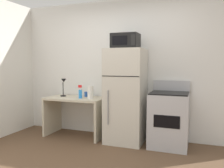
{
  "coord_description": "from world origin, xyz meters",
  "views": [
    {
      "loc": [
        1.32,
        -2.61,
        1.39
      ],
      "look_at": [
        -0.06,
        1.1,
        1.05
      ],
      "focal_mm": 37.46,
      "sensor_mm": 36.0,
      "label": 1
    }
  ],
  "objects_px": {
    "desk": "(76,109)",
    "oven_range": "(169,119)",
    "desk_lamp": "(64,84)",
    "refrigerator": "(126,96)",
    "spray_bottle": "(80,93)",
    "coffee_mug": "(86,94)",
    "microwave": "(126,41)",
    "paper_towel_roll": "(90,92)"
  },
  "relations": [
    {
      "from": "desk",
      "to": "oven_range",
      "type": "height_order",
      "value": "oven_range"
    },
    {
      "from": "desk_lamp",
      "to": "refrigerator",
      "type": "height_order",
      "value": "refrigerator"
    },
    {
      "from": "desk",
      "to": "spray_bottle",
      "type": "bearing_deg",
      "value": -28.28
    },
    {
      "from": "desk",
      "to": "desk_lamp",
      "type": "height_order",
      "value": "desk_lamp"
    },
    {
      "from": "coffee_mug",
      "to": "oven_range",
      "type": "relative_size",
      "value": 0.09
    },
    {
      "from": "microwave",
      "to": "refrigerator",
      "type": "bearing_deg",
      "value": 90.32
    },
    {
      "from": "desk_lamp",
      "to": "microwave",
      "type": "relative_size",
      "value": 0.77
    },
    {
      "from": "paper_towel_roll",
      "to": "desk_lamp",
      "type": "bearing_deg",
      "value": 170.67
    },
    {
      "from": "spray_bottle",
      "to": "desk_lamp",
      "type": "bearing_deg",
      "value": 165.16
    },
    {
      "from": "microwave",
      "to": "paper_towel_roll",
      "type": "bearing_deg",
      "value": -176.4
    },
    {
      "from": "paper_towel_roll",
      "to": "oven_range",
      "type": "height_order",
      "value": "oven_range"
    },
    {
      "from": "desk",
      "to": "coffee_mug",
      "type": "height_order",
      "value": "coffee_mug"
    },
    {
      "from": "refrigerator",
      "to": "microwave",
      "type": "bearing_deg",
      "value": -89.68
    },
    {
      "from": "refrigerator",
      "to": "paper_towel_roll",
      "type": "bearing_deg",
      "value": -174.57
    },
    {
      "from": "spray_bottle",
      "to": "paper_towel_roll",
      "type": "relative_size",
      "value": 1.04
    },
    {
      "from": "paper_towel_roll",
      "to": "microwave",
      "type": "xyz_separation_m",
      "value": [
        0.66,
        0.04,
        0.91
      ]
    },
    {
      "from": "oven_range",
      "to": "paper_towel_roll",
      "type": "bearing_deg",
      "value": -176.9
    },
    {
      "from": "desk_lamp",
      "to": "paper_towel_roll",
      "type": "distance_m",
      "value": 0.65
    },
    {
      "from": "desk",
      "to": "paper_towel_roll",
      "type": "bearing_deg",
      "value": -10.95
    },
    {
      "from": "coffee_mug",
      "to": "microwave",
      "type": "height_order",
      "value": "microwave"
    },
    {
      "from": "paper_towel_roll",
      "to": "refrigerator",
      "type": "height_order",
      "value": "refrigerator"
    },
    {
      "from": "paper_towel_roll",
      "to": "desk",
      "type": "bearing_deg",
      "value": 169.05
    },
    {
      "from": "desk_lamp",
      "to": "oven_range",
      "type": "height_order",
      "value": "desk_lamp"
    },
    {
      "from": "desk_lamp",
      "to": "coffee_mug",
      "type": "bearing_deg",
      "value": 16.32
    },
    {
      "from": "microwave",
      "to": "oven_range",
      "type": "xyz_separation_m",
      "value": [
        0.76,
        0.04,
        -1.32
      ]
    },
    {
      "from": "coffee_mug",
      "to": "desk",
      "type": "bearing_deg",
      "value": -131.7
    },
    {
      "from": "microwave",
      "to": "spray_bottle",
      "type": "bearing_deg",
      "value": -176.59
    },
    {
      "from": "spray_bottle",
      "to": "refrigerator",
      "type": "xyz_separation_m",
      "value": [
        0.86,
        0.07,
        -0.02
      ]
    },
    {
      "from": "desk",
      "to": "microwave",
      "type": "height_order",
      "value": "microwave"
    },
    {
      "from": "refrigerator",
      "to": "oven_range",
      "type": "xyz_separation_m",
      "value": [
        0.76,
        0.01,
        -0.36
      ]
    },
    {
      "from": "desk_lamp",
      "to": "spray_bottle",
      "type": "xyz_separation_m",
      "value": [
        0.43,
        -0.11,
        -0.14
      ]
    },
    {
      "from": "desk_lamp",
      "to": "refrigerator",
      "type": "bearing_deg",
      "value": -1.84
    },
    {
      "from": "coffee_mug",
      "to": "microwave",
      "type": "relative_size",
      "value": 0.21
    },
    {
      "from": "desk_lamp",
      "to": "oven_range",
      "type": "xyz_separation_m",
      "value": [
        2.05,
        -0.03,
        -0.52
      ]
    },
    {
      "from": "desk_lamp",
      "to": "coffee_mug",
      "type": "distance_m",
      "value": 0.49
    },
    {
      "from": "paper_towel_roll",
      "to": "coffee_mug",
      "type": "distance_m",
      "value": 0.31
    },
    {
      "from": "desk_lamp",
      "to": "coffee_mug",
      "type": "height_order",
      "value": "desk_lamp"
    },
    {
      "from": "desk",
      "to": "desk_lamp",
      "type": "bearing_deg",
      "value": 172.64
    },
    {
      "from": "desk_lamp",
      "to": "refrigerator",
      "type": "xyz_separation_m",
      "value": [
        1.29,
        -0.04,
        -0.16
      ]
    },
    {
      "from": "desk_lamp",
      "to": "desk",
      "type": "bearing_deg",
      "value": -7.36
    },
    {
      "from": "spray_bottle",
      "to": "coffee_mug",
      "type": "bearing_deg",
      "value": 89.26
    },
    {
      "from": "coffee_mug",
      "to": "spray_bottle",
      "type": "bearing_deg",
      "value": -90.74
    }
  ]
}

